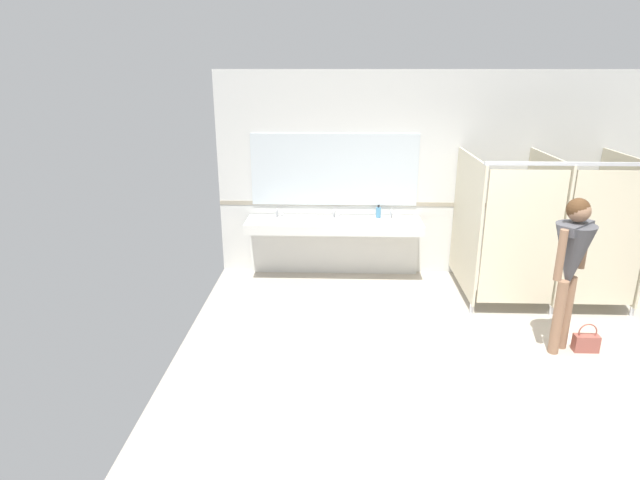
{
  "coord_description": "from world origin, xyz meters",
  "views": [
    {
      "loc": [
        -1.5,
        -4.77,
        2.94
      ],
      "look_at": [
        -1.69,
        0.61,
        1.15
      ],
      "focal_mm": 29.25,
      "sensor_mm": 36.0,
      "label": 1
    }
  ],
  "objects_px": {
    "person_standing": "(572,257)",
    "soap_dispenser": "(378,212)",
    "paper_cup": "(313,219)",
    "handbag": "(586,342)"
  },
  "relations": [
    {
      "from": "soap_dispenser",
      "to": "paper_cup",
      "type": "height_order",
      "value": "soap_dispenser"
    },
    {
      "from": "soap_dispenser",
      "to": "paper_cup",
      "type": "bearing_deg",
      "value": -163.05
    },
    {
      "from": "soap_dispenser",
      "to": "paper_cup",
      "type": "relative_size",
      "value": 2.09
    },
    {
      "from": "paper_cup",
      "to": "handbag",
      "type": "bearing_deg",
      "value": -31.02
    },
    {
      "from": "person_standing",
      "to": "paper_cup",
      "type": "height_order",
      "value": "person_standing"
    },
    {
      "from": "handbag",
      "to": "soap_dispenser",
      "type": "distance_m",
      "value": 3.12
    },
    {
      "from": "person_standing",
      "to": "paper_cup",
      "type": "bearing_deg",
      "value": 146.63
    },
    {
      "from": "person_standing",
      "to": "soap_dispenser",
      "type": "height_order",
      "value": "person_standing"
    },
    {
      "from": "handbag",
      "to": "paper_cup",
      "type": "bearing_deg",
      "value": 148.98
    },
    {
      "from": "person_standing",
      "to": "paper_cup",
      "type": "distance_m",
      "value": 3.31
    }
  ]
}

